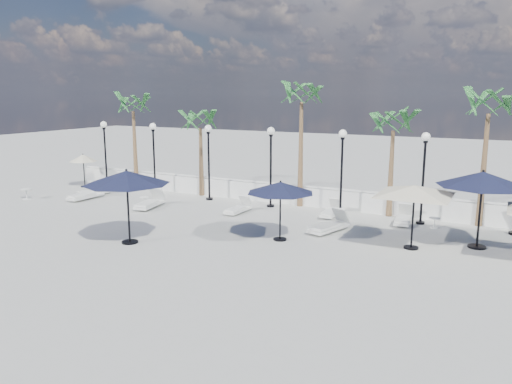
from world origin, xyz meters
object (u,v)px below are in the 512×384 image
at_px(parasol_navy_left, 127,178).
at_px(parasol_cream_small, 83,158).
at_px(lounger_5, 403,218).
at_px(lounger_3, 238,208).
at_px(parasol_navy_mid, 280,188).
at_px(parasol_cream_sq_b, 415,186).
at_px(lounger_6, 331,211).
at_px(parasol_navy_right, 483,179).
at_px(lounger_4, 329,225).
at_px(lounger_1, 150,203).
at_px(lounger_0, 94,191).
at_px(lounger_2, 86,194).

relative_size(parasol_navy_left, parasol_cream_small, 1.59).
bearing_deg(lounger_5, lounger_3, -172.96).
distance_m(parasol_navy_mid, parasol_cream_sq_b, 4.72).
height_order(lounger_6, parasol_navy_right, parasol_navy_right).
bearing_deg(lounger_4, parasol_navy_right, 21.59).
bearing_deg(lounger_6, parasol_cream_sq_b, -39.82).
bearing_deg(parasol_cream_sq_b, lounger_1, 176.32).
bearing_deg(parasol_navy_mid, parasol_navy_left, -148.82).
distance_m(lounger_0, parasol_navy_left, 9.88).
xyz_separation_m(lounger_2, lounger_6, (12.46, 2.39, -0.04)).
xyz_separation_m(lounger_3, lounger_4, (4.75, -1.10, 0.04)).
bearing_deg(lounger_6, parasol_navy_right, -19.98).
relative_size(lounger_4, parasol_cream_small, 1.10).
height_order(lounger_2, parasol_navy_left, parasol_navy_left).
distance_m(lounger_5, parasol_navy_right, 4.35).
bearing_deg(lounger_0, lounger_6, 27.68).
relative_size(lounger_0, parasol_navy_mid, 0.73).
distance_m(lounger_0, lounger_2, 1.08).
bearing_deg(lounger_0, lounger_1, 9.20).
bearing_deg(lounger_4, lounger_5, 65.36).
height_order(lounger_1, lounger_3, lounger_1).
height_order(lounger_4, parasol_navy_right, parasol_navy_right).
bearing_deg(parasol_navy_right, lounger_1, -178.50).
height_order(lounger_2, parasol_cream_sq_b, parasol_cream_sq_b).
distance_m(lounger_3, parasol_cream_small, 11.41).
distance_m(lounger_5, parasol_navy_left, 11.41).
distance_m(lounger_1, parasol_cream_small, 7.52).
bearing_deg(parasol_navy_left, lounger_0, 142.54).
xyz_separation_m(lounger_3, parasol_cream_sq_b, (8.05, -1.82, 2.04)).
height_order(lounger_2, lounger_3, lounger_2).
bearing_deg(lounger_5, lounger_2, -175.99).
distance_m(parasol_navy_right, parasol_cream_small, 21.44).
relative_size(lounger_5, lounger_6, 1.08).
height_order(lounger_0, lounger_3, lounger_0).
bearing_deg(parasol_cream_small, lounger_0, -34.25).
distance_m(lounger_1, parasol_navy_left, 6.11).
distance_m(lounger_1, lounger_5, 11.67).
height_order(lounger_3, parasol_navy_right, parasol_navy_right).
relative_size(parasol_navy_mid, parasol_cream_small, 1.29).
relative_size(parasol_navy_mid, parasol_cream_sq_b, 0.52).
relative_size(parasol_navy_right, parasol_cream_sq_b, 0.64).
distance_m(lounger_0, parasol_navy_mid, 12.87).
xyz_separation_m(lounger_1, parasol_navy_mid, (7.77, -1.98, 1.73)).
height_order(lounger_0, lounger_6, lounger_0).
xyz_separation_m(lounger_5, parasol_navy_left, (-8.36, -7.45, 2.19)).
bearing_deg(parasol_navy_left, lounger_6, 54.21).
relative_size(lounger_1, lounger_3, 1.22).
bearing_deg(parasol_cream_sq_b, parasol_navy_right, 29.59).
xyz_separation_m(lounger_1, lounger_2, (-4.20, 0.02, -0.00)).
xyz_separation_m(lounger_4, parasol_navy_right, (5.36, 0.45, 2.21)).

